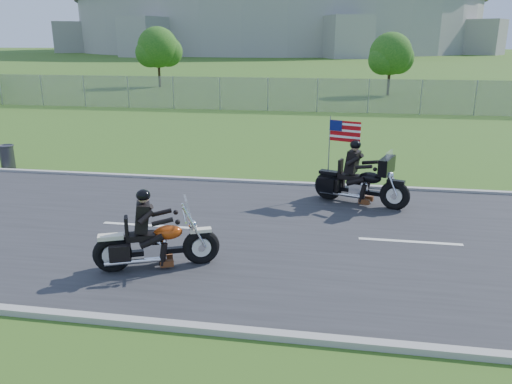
# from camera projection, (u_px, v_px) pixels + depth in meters

# --- Properties ---
(ground) EXTENTS (420.00, 420.00, 0.00)m
(ground) POSITION_uv_depth(u_px,v_px,m) (231.00, 232.00, 11.48)
(ground) COLOR #2F5C1C
(ground) RESTS_ON ground
(road) EXTENTS (120.00, 8.00, 0.04)m
(road) POSITION_uv_depth(u_px,v_px,m) (231.00, 231.00, 11.48)
(road) COLOR #28282B
(road) RESTS_ON ground
(curb_north) EXTENTS (120.00, 0.18, 0.12)m
(curb_north) POSITION_uv_depth(u_px,v_px,m) (259.00, 182.00, 15.28)
(curb_north) COLOR #9E9B93
(curb_north) RESTS_ON ground
(curb_south) EXTENTS (120.00, 0.18, 0.12)m
(curb_south) POSITION_uv_depth(u_px,v_px,m) (175.00, 326.00, 7.65)
(curb_south) COLOR #9E9B93
(curb_south) RESTS_ON ground
(fence) EXTENTS (60.00, 0.03, 2.00)m
(fence) POSITION_uv_depth(u_px,v_px,m) (220.00, 93.00, 30.82)
(fence) COLOR gray
(fence) RESTS_ON ground
(stadium) EXTENTS (140.40, 140.40, 29.20)m
(stadium) POSITION_uv_depth(u_px,v_px,m) (278.00, 3.00, 170.22)
(stadium) COLOR #A3A099
(stadium) RESTS_ON ground
(tree_fence_near) EXTENTS (3.52, 3.28, 4.75)m
(tree_fence_near) POSITION_uv_depth(u_px,v_px,m) (391.00, 56.00, 37.96)
(tree_fence_near) COLOR #382316
(tree_fence_near) RESTS_ON ground
(tree_fence_mid) EXTENTS (3.96, 3.69, 5.30)m
(tree_fence_mid) POSITION_uv_depth(u_px,v_px,m) (159.00, 49.00, 44.77)
(tree_fence_mid) COLOR #382316
(tree_fence_mid) RESTS_ON ground
(motorcycle_lead) EXTENTS (2.30, 1.17, 1.62)m
(motorcycle_lead) POSITION_uv_depth(u_px,v_px,m) (155.00, 244.00, 9.53)
(motorcycle_lead) COLOR black
(motorcycle_lead) RESTS_ON ground
(motorcycle_follow) EXTENTS (2.52, 1.27, 2.17)m
(motorcycle_follow) POSITION_uv_depth(u_px,v_px,m) (361.00, 183.00, 13.20)
(motorcycle_follow) COLOR black
(motorcycle_follow) RESTS_ON ground
(trash_can) EXTENTS (0.52, 0.52, 0.79)m
(trash_can) POSITION_uv_depth(u_px,v_px,m) (7.00, 157.00, 16.97)
(trash_can) COLOR #3A3A3F
(trash_can) RESTS_ON ground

